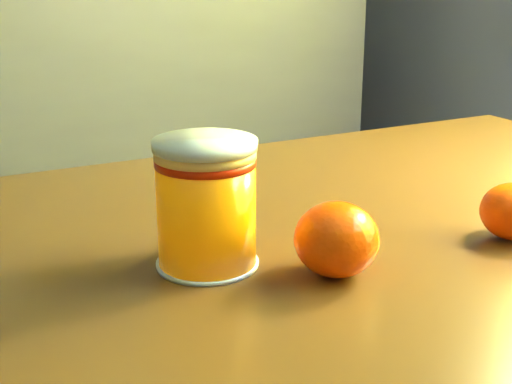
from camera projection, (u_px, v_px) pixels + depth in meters
table at (356, 330)px, 0.65m from camera, size 0.97×0.70×0.72m
juice_glass at (206, 205)px, 0.55m from camera, size 0.08×0.08×0.10m
orange_front at (337, 239)px, 0.54m from camera, size 0.09×0.09×0.06m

